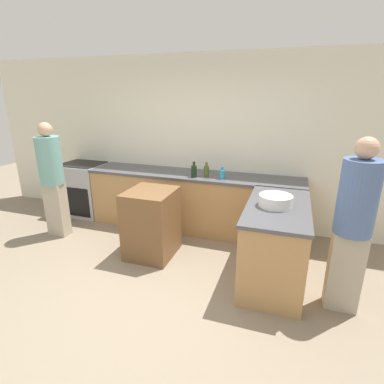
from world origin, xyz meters
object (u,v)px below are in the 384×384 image
object	(u,v)px
range_oven	(85,189)
person_by_range	(52,176)
olive_oil_bottle	(206,171)
person_at_peninsula	(353,222)
dish_soap_bottle	(222,174)
island_table	(152,223)
wine_bottle_dark	(194,171)
mixing_bowl	(276,201)

from	to	relation	value
range_oven	person_by_range	size ratio (longest dim) A/B	0.54
olive_oil_bottle	person_at_peninsula	xyz separation A→B (m)	(1.80, -1.25, -0.05)
person_at_peninsula	dish_soap_bottle	bearing A→B (deg)	142.04
island_table	olive_oil_bottle	size ratio (longest dim) A/B	4.22
person_at_peninsula	olive_oil_bottle	bearing A→B (deg)	145.20
olive_oil_bottle	dish_soap_bottle	size ratio (longest dim) A/B	1.18
olive_oil_bottle	wine_bottle_dark	world-z (taller)	wine_bottle_dark
mixing_bowl	person_by_range	bearing A→B (deg)	177.01
range_oven	olive_oil_bottle	size ratio (longest dim) A/B	4.32
island_table	person_by_range	bearing A→B (deg)	177.21
island_table	dish_soap_bottle	world-z (taller)	dish_soap_bottle
mixing_bowl	person_by_range	size ratio (longest dim) A/B	0.21
range_oven	person_at_peninsula	distance (m)	4.37
island_table	person_by_range	xyz separation A→B (m)	(-1.65, 0.08, 0.48)
island_table	range_oven	bearing A→B (deg)	151.84
range_oven	island_table	bearing A→B (deg)	-28.16
mixing_bowl	wine_bottle_dark	world-z (taller)	wine_bottle_dark
person_at_peninsula	person_by_range	bearing A→B (deg)	173.43
dish_soap_bottle	person_at_peninsula	size ratio (longest dim) A/B	0.10
olive_oil_bottle	wine_bottle_dark	distance (m)	0.19
mixing_bowl	olive_oil_bottle	size ratio (longest dim) A/B	1.68
range_oven	mixing_bowl	distance (m)	3.59
range_oven	wine_bottle_dark	bearing A→B (deg)	-4.96
range_oven	island_table	distance (m)	2.07
olive_oil_bottle	person_at_peninsula	distance (m)	2.19
range_oven	mixing_bowl	size ratio (longest dim) A/B	2.57
island_table	person_at_peninsula	bearing A→B (deg)	-9.23
dish_soap_bottle	olive_oil_bottle	bearing A→B (deg)	170.08
olive_oil_bottle	mixing_bowl	bearing A→B (deg)	-42.09
range_oven	person_by_range	world-z (taller)	person_by_range
person_by_range	dish_soap_bottle	bearing A→B (deg)	17.39
range_oven	mixing_bowl	bearing A→B (deg)	-17.39
olive_oil_bottle	dish_soap_bottle	distance (m)	0.26
island_table	person_at_peninsula	xyz separation A→B (m)	(2.30, -0.37, 0.50)
wine_bottle_dark	person_by_range	size ratio (longest dim) A/B	0.14
dish_soap_bottle	wine_bottle_dark	bearing A→B (deg)	-173.75
range_oven	person_at_peninsula	world-z (taller)	person_at_peninsula
dish_soap_bottle	person_by_range	size ratio (longest dim) A/B	0.11
mixing_bowl	range_oven	bearing A→B (deg)	162.61
wine_bottle_dark	dish_soap_bottle	bearing A→B (deg)	6.25
dish_soap_bottle	person_at_peninsula	world-z (taller)	person_at_peninsula
wine_bottle_dark	olive_oil_bottle	bearing A→B (deg)	28.42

